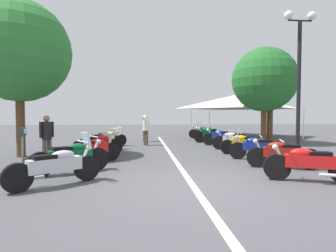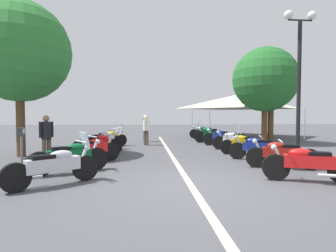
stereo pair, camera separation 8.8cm
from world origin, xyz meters
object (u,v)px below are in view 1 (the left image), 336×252
object	(u,v)px
motorcycle_left_row_1	(71,157)
motorcycle_left_row_3	(98,144)
motorcycle_right_row_7	(208,133)
motorcycle_right_row_6	(211,135)
roadside_tree_0	(19,51)
bystander_0	(47,135)
parking_meter	(23,143)
motorcycle_right_row_3	(244,144)
motorcycle_right_row_0	(309,163)
motorcycle_left_row_0	(56,166)
motorcycle_right_row_8	(204,132)
bystander_2	(145,126)
motorcycle_right_row_5	(222,137)
street_lamp_twin_globe	(299,60)
motorcycle_left_row_2	(93,150)
motorcycle_left_row_4	(102,141)
roadside_tree_1	(264,80)
bystander_3	(146,128)
motorcycle_right_row_2	(258,147)
event_tent	(240,101)
motorcycle_left_row_5	(109,138)
roadside_tree_2	(271,81)
motorcycle_right_row_1	(282,154)
traffic_cone_0	(293,152)

from	to	relation	value
motorcycle_left_row_1	motorcycle_left_row_3	world-z (taller)	motorcycle_left_row_1
motorcycle_right_row_7	motorcycle_left_row_1	bearing A→B (deg)	72.81
motorcycle_right_row_6	roadside_tree_0	world-z (taller)	roadside_tree_0
motorcycle_right_row_7	bystander_0	world-z (taller)	bystander_0
parking_meter	motorcycle_right_row_3	bearing A→B (deg)	25.96
bystander_0	parking_meter	bearing A→B (deg)	130.82
motorcycle_right_row_0	roadside_tree_0	xyz separation A→B (m)	(4.70, 8.71, 3.60)
motorcycle_left_row_0	motorcycle_right_row_6	xyz separation A→B (m)	(8.94, -5.94, 0.02)
motorcycle_right_row_8	bystander_2	distance (m)	4.58
motorcycle_right_row_5	street_lamp_twin_globe	xyz separation A→B (m)	(-4.24, -1.62, 3.18)
motorcycle_left_row_3	motorcycle_right_row_6	world-z (taller)	motorcycle_right_row_6
motorcycle_left_row_2	motorcycle_left_row_4	distance (m)	3.08
motorcycle_right_row_5	roadside_tree_1	size ratio (longest dim) A/B	0.37
motorcycle_left_row_4	bystander_3	bearing A→B (deg)	8.30
bystander_2	bystander_3	distance (m)	1.88
motorcycle_right_row_2	bystander_0	distance (m)	7.41
bystander_3	motorcycle_left_row_1	bearing A→B (deg)	34.51
motorcycle_left_row_1	event_tent	bearing A→B (deg)	20.45
motorcycle_left_row_5	roadside_tree_2	world-z (taller)	roadside_tree_2
motorcycle_right_row_8	street_lamp_twin_globe	bearing A→B (deg)	119.45
roadside_tree_0	parking_meter	bearing A→B (deg)	-155.43
motorcycle_right_row_2	motorcycle_right_row_6	xyz separation A→B (m)	(5.99, 0.14, 0.02)
motorcycle_left_row_1	motorcycle_right_row_6	size ratio (longest dim) A/B	0.93
bystander_0	roadside_tree_1	world-z (taller)	roadside_tree_1
motorcycle_left_row_3	bystander_0	size ratio (longest dim) A/B	1.17
motorcycle_right_row_6	bystander_0	xyz separation A→B (m)	(-5.81, 7.25, 0.46)
motorcycle_left_row_4	motorcycle_right_row_2	xyz separation A→B (m)	(-2.93, -5.96, -0.00)
motorcycle_left_row_5	bystander_2	size ratio (longest dim) A/B	1.10
bystander_0	roadside_tree_1	size ratio (longest dim) A/B	0.29
motorcycle_left_row_4	roadside_tree_1	bearing A→B (deg)	-22.79
motorcycle_left_row_4	roadside_tree_1	xyz separation A→B (m)	(2.45, -8.71, 3.16)
motorcycle_left_row_4	motorcycle_right_row_1	world-z (taller)	motorcycle_left_row_4
motorcycle_right_row_5	roadside_tree_2	size ratio (longest dim) A/B	0.41
motorcycle_left_row_3	motorcycle_right_row_3	bearing A→B (deg)	-28.23
motorcycle_right_row_8	traffic_cone_0	bearing A→B (deg)	116.97
motorcycle_right_row_5	motorcycle_right_row_7	xyz separation A→B (m)	(2.84, 0.04, -0.00)
roadside_tree_1	bystander_3	bearing A→B (deg)	92.93
motorcycle_left_row_2	motorcycle_right_row_2	bearing A→B (deg)	-34.66
motorcycle_right_row_0	motorcycle_right_row_5	distance (m)	7.63
motorcycle_left_row_2	motorcycle_right_row_5	size ratio (longest dim) A/B	0.87
parking_meter	roadside_tree_1	size ratio (longest dim) A/B	0.24
motorcycle_right_row_1	bystander_2	size ratio (longest dim) A/B	1.25
traffic_cone_0	motorcycle_left_row_4	bearing A→B (deg)	67.64
motorcycle_right_row_1	bystander_3	xyz separation A→B (m)	(6.58, 4.06, 0.48)
motorcycle_right_row_2	traffic_cone_0	size ratio (longest dim) A/B	3.24
motorcycle_right_row_6	parking_meter	distance (m)	10.67
motorcycle_left_row_1	bystander_0	world-z (taller)	bystander_0
motorcycle_right_row_2	motorcycle_right_row_8	size ratio (longest dim) A/B	0.96
bystander_3	motorcycle_right_row_0	bearing A→B (deg)	77.33
roadside_tree_0	motorcycle_left_row_0	bearing A→B (deg)	-148.41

